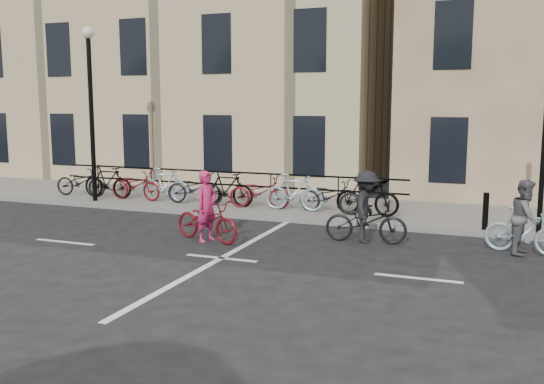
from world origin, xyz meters
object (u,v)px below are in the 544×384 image
(lamp_post, at_px, (91,92))
(cyclist_dark, at_px, (366,214))
(cyclist_pink, at_px, (207,217))
(cyclist_grey, at_px, (525,224))

(lamp_post, bearing_deg, cyclist_dark, -11.90)
(lamp_post, relative_size, cyclist_pink, 2.70)
(cyclist_pink, height_order, cyclist_grey, cyclist_pink)
(cyclist_dark, bearing_deg, cyclist_pink, 104.21)
(cyclist_grey, relative_size, cyclist_dark, 0.90)
(cyclist_grey, bearing_deg, cyclist_dark, 102.95)
(lamp_post, distance_m, cyclist_pink, 6.95)
(cyclist_grey, bearing_deg, lamp_post, 92.50)
(cyclist_pink, distance_m, cyclist_grey, 6.98)
(lamp_post, height_order, cyclist_grey, lamp_post)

